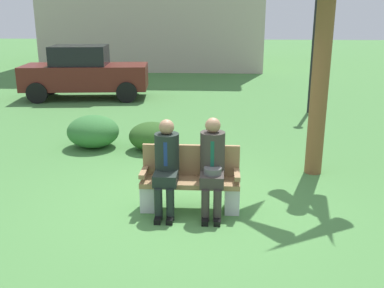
{
  "coord_description": "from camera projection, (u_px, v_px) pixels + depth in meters",
  "views": [
    {
      "loc": [
        0.46,
        -5.89,
        2.7
      ],
      "look_at": [
        0.07,
        0.27,
        0.85
      ],
      "focal_mm": 41.37,
      "sensor_mm": 36.0,
      "label": 1
    }
  ],
  "objects": [
    {
      "name": "ground_plane",
      "position": [
        186.0,
        205.0,
        6.44
      ],
      "size": [
        80.0,
        80.0,
        0.0
      ],
      "primitive_type": "plane",
      "color": "#487F3F"
    },
    {
      "name": "shrub_mid_lawn",
      "position": [
        151.0,
        136.0,
        8.94
      ],
      "size": [
        0.91,
        0.84,
        0.57
      ],
      "primitive_type": "ellipsoid",
      "color": "#2C541F",
      "rests_on": "ground"
    },
    {
      "name": "seated_man_right",
      "position": [
        212.0,
        162.0,
        6.01
      ],
      "size": [
        0.34,
        0.72,
        1.34
      ],
      "color": "#38332D",
      "rests_on": "ground"
    },
    {
      "name": "street_lamp",
      "position": [
        315.0,
        33.0,
        11.72
      ],
      "size": [
        0.24,
        0.24,
        3.53
      ],
      "color": "black",
      "rests_on": "ground"
    },
    {
      "name": "parked_car_near",
      "position": [
        85.0,
        72.0,
        14.13
      ],
      "size": [
        4.04,
        2.05,
        1.68
      ],
      "color": "#591E19",
      "rests_on": "ground"
    },
    {
      "name": "shrub_near_bench",
      "position": [
        93.0,
        131.0,
        9.11
      ],
      "size": [
        1.07,
        0.98,
        0.67
      ],
      "primitive_type": "ellipsoid",
      "color": "#367436",
      "rests_on": "ground"
    },
    {
      "name": "seated_man_left",
      "position": [
        166.0,
        162.0,
        6.06
      ],
      "size": [
        0.34,
        0.72,
        1.3
      ],
      "color": "#1E2823",
      "rests_on": "ground"
    },
    {
      "name": "park_bench",
      "position": [
        190.0,
        182.0,
        6.25
      ],
      "size": [
        1.38,
        0.44,
        0.9
      ],
      "color": "#99754C",
      "rests_on": "ground"
    }
  ]
}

